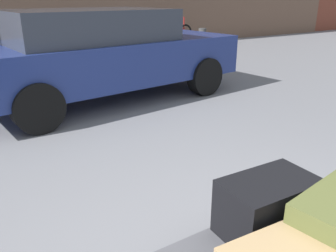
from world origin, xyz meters
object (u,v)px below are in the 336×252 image
parked_car (101,53)px  bollard_kerb_far (202,41)px  duffel_bag_black_rear_right (268,206)px  bollard_kerb_near (116,48)px  bollard_kerb_mid (166,44)px  bicycle_leaning (175,36)px

parked_car → bollard_kerb_far: parked_car is taller
duffel_bag_black_rear_right → parked_car: parked_car is taller
duffel_bag_black_rear_right → bollard_kerb_far: bearing=57.3°
bollard_kerb_near → bollard_kerb_mid: 1.49m
parked_car → bollard_kerb_near: (1.53, 2.90, -0.39)m
parked_car → bollard_kerb_mid: (3.03, 2.90, -0.39)m
bollard_kerb_near → bollard_kerb_mid: bearing=0.0°
parked_car → bollard_kerb_far: (4.29, 2.90, -0.39)m
duffel_bag_black_rear_right → parked_car: (0.73, 4.14, 0.26)m
duffel_bag_black_rear_right → bollard_kerb_near: 7.40m
bollard_kerb_near → parked_car: bearing=-117.9°
bicycle_leaning → duffel_bag_black_rear_right: bearing=-120.7°
bicycle_leaning → bollard_kerb_far: bearing=-96.5°
bicycle_leaning → bollard_kerb_mid: (-1.46, -1.73, -0.00)m
parked_car → bollard_kerb_near: 3.31m
parked_car → bicycle_leaning: (4.49, 4.63, -0.39)m
bicycle_leaning → bollard_kerb_near: size_ratio=2.31×
bollard_kerb_near → bollard_kerb_far: same height
bollard_kerb_near → bollard_kerb_far: size_ratio=1.00×
bicycle_leaning → bollard_kerb_near: (-2.95, -1.73, -0.00)m
bollard_kerb_mid → bollard_kerb_near: bearing=180.0°
bollard_kerb_mid → duffel_bag_black_rear_right: bearing=-118.1°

